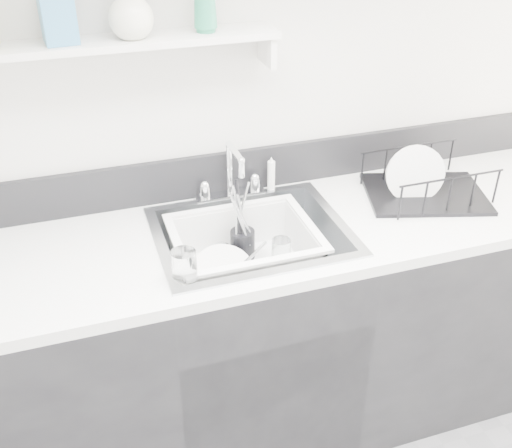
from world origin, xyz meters
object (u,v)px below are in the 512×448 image
object	(u,v)px
sink	(251,254)
dish_rack	(427,177)
wash_tub	(244,254)
counter_run	(252,335)

from	to	relation	value
sink	dish_rack	distance (m)	0.71
wash_tub	dish_rack	xyz separation A→B (m)	(0.72, 0.05, 0.15)
counter_run	dish_rack	world-z (taller)	dish_rack
counter_run	dish_rack	xyz separation A→B (m)	(0.69, 0.04, 0.53)
wash_tub	dish_rack	world-z (taller)	dish_rack
sink	dish_rack	xyz separation A→B (m)	(0.69, 0.04, 0.16)
wash_tub	counter_run	bearing A→B (deg)	21.08
sink	wash_tub	bearing A→B (deg)	-158.92
sink	dish_rack	size ratio (longest dim) A/B	1.50
sink	wash_tub	xyz separation A→B (m)	(-0.03, -0.01, 0.02)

